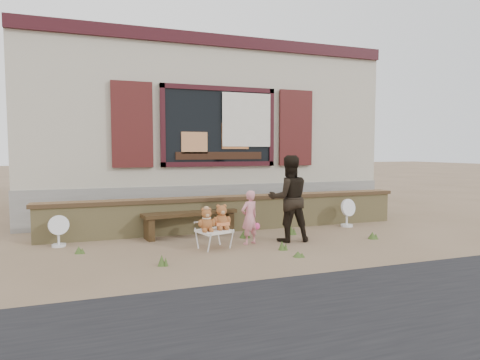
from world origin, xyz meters
name	(u,v)px	position (x,y,z in m)	size (l,w,h in m)	color
ground	(251,241)	(0.00, 0.00, 0.00)	(80.00, 80.00, 0.00)	brown
shopfront	(194,134)	(0.00, 4.49, 2.00)	(8.04, 5.13, 4.00)	#9E9280
brick_wall	(233,212)	(0.00, 1.00, 0.34)	(7.10, 0.36, 0.67)	tan
bench	(190,218)	(-0.90, 0.76, 0.32)	(1.77, 0.66, 0.44)	#2F2010
folding_chair	(214,232)	(-0.74, -0.31, 0.27)	(0.59, 0.55, 0.30)	white
teddy_bear_left	(206,219)	(-0.88, -0.35, 0.48)	(0.27, 0.23, 0.37)	brown
teddy_bear_right	(221,216)	(-0.61, -0.26, 0.50)	(0.29, 0.25, 0.40)	brown
child	(249,217)	(-0.12, -0.21, 0.44)	(0.32, 0.21, 0.89)	pink
adult	(289,198)	(0.60, -0.21, 0.73)	(0.71, 0.55, 1.46)	black
fan_left	(58,231)	(-3.07, 0.62, 0.26)	(0.33, 0.22, 0.51)	white
fan_right	(347,213)	(2.28, 0.58, 0.28)	(0.36, 0.24, 0.57)	white
grass_tufts	(264,239)	(0.13, -0.25, 0.07)	(4.93, 1.62, 0.16)	#3D5622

